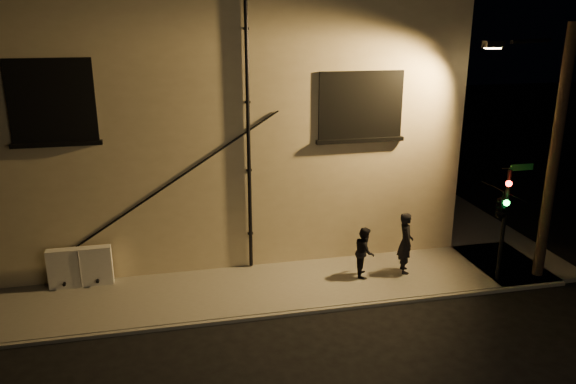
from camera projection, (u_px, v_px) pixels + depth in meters
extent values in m
plane|color=black|center=(334.00, 309.00, 15.07)|extent=(90.00, 90.00, 0.00)
cube|color=slate|center=(217.00, 293.00, 15.83)|extent=(20.00, 3.00, 0.12)
cube|color=slate|center=(426.00, 200.00, 23.83)|extent=(3.00, 16.00, 0.12)
cube|color=beige|center=(194.00, 105.00, 21.54)|extent=(16.00, 12.00, 8.50)
cube|color=black|center=(52.00, 101.00, 14.77)|extent=(2.20, 0.10, 2.20)
cube|color=black|center=(52.00, 101.00, 14.78)|extent=(1.98, 0.05, 1.98)
cube|color=black|center=(361.00, 105.00, 16.66)|extent=(2.60, 0.10, 2.00)
cube|color=#A5B28C|center=(361.00, 105.00, 16.67)|extent=(2.38, 0.05, 1.78)
cylinder|color=black|center=(248.00, 133.00, 16.11)|extent=(0.11, 0.11, 8.30)
cylinder|color=black|center=(173.00, 181.00, 16.08)|extent=(5.96, 0.04, 3.75)
cylinder|color=black|center=(177.00, 179.00, 16.09)|extent=(5.96, 0.04, 3.75)
cube|color=silver|center=(80.00, 267.00, 15.98)|extent=(1.75, 0.30, 1.15)
imported|color=black|center=(406.00, 243.00, 16.75)|extent=(0.57, 0.76, 1.88)
imported|color=black|center=(365.00, 252.00, 16.58)|extent=(0.76, 0.87, 1.51)
cylinder|color=black|center=(503.00, 226.00, 16.05)|extent=(0.12, 0.12, 3.34)
imported|color=black|center=(502.00, 204.00, 15.68)|extent=(0.53, 2.03, 0.81)
sphere|color=#FF140C|center=(509.00, 184.00, 15.32)|extent=(0.17, 0.17, 0.17)
sphere|color=#14FF3F|center=(507.00, 203.00, 15.48)|extent=(0.17, 0.17, 0.17)
cube|color=#0C4C1E|center=(522.00, 167.00, 15.60)|extent=(0.70, 0.03, 0.18)
cylinder|color=black|center=(554.00, 158.00, 15.78)|extent=(0.31, 0.31, 7.39)
cylinder|color=black|center=(532.00, 41.00, 15.17)|extent=(1.88, 1.02, 0.10)
cube|color=black|center=(493.00, 44.00, 15.54)|extent=(0.55, 0.28, 0.18)
cube|color=#FFC672|center=(493.00, 48.00, 15.57)|extent=(0.42, 0.20, 0.04)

